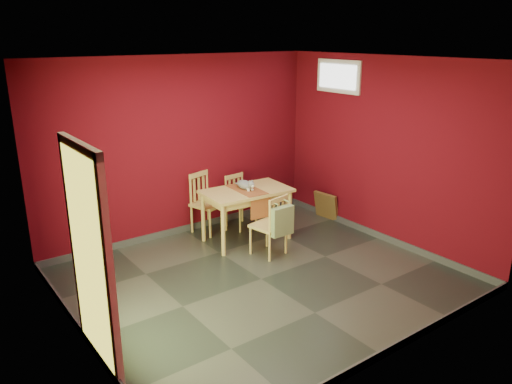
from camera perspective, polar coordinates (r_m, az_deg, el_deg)
ground at (r=6.44m, az=0.60°, el=-9.91°), size 4.50×4.50×0.00m
room_shell at (r=6.41m, az=0.60°, el=-9.51°), size 4.50×4.50×4.50m
doorway at (r=4.71m, az=-18.57°, el=-6.56°), size 0.06×1.01×2.13m
window at (r=7.96m, az=9.37°, el=12.91°), size 0.05×0.90×0.50m
outlet_plate at (r=8.68m, az=1.14°, el=-0.31°), size 0.08×0.02×0.12m
dining_table at (r=7.34m, az=-1.08°, el=-0.47°), size 1.31×0.82×0.79m
table_runner at (r=7.24m, az=-0.56°, el=-0.36°), size 0.38×0.71×0.35m
chair_far_left at (r=7.79m, az=-5.71°, el=-1.12°), size 0.55×0.55×0.94m
chair_far_right at (r=7.96m, az=-1.90°, el=-0.99°), size 0.43×0.43×0.85m
chair_near at (r=6.93m, az=1.69°, el=-3.73°), size 0.49×0.49×0.88m
tote_bag at (r=6.75m, az=2.99°, el=-3.32°), size 0.34×0.20×0.47m
cat at (r=7.32m, az=-1.29°, el=1.03°), size 0.27×0.40×0.18m
picture_frame at (r=8.44m, az=8.02°, el=-1.57°), size 0.20×0.46×0.45m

